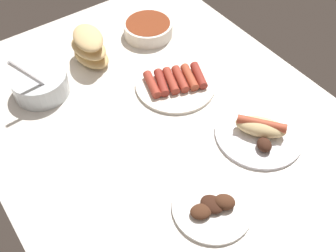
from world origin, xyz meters
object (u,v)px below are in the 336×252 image
(bowl_coleslaw, at_px, (40,83))
(bowl_chili, at_px, (148,28))
(plate_sausages, at_px, (176,83))
(plate_grilled_meat, at_px, (213,206))
(bread_stack, at_px, (89,47))
(plate_hotdog_assembled, at_px, (260,131))

(bowl_coleslaw, relative_size, bowl_chili, 1.01)
(plate_sausages, xyz_separation_m, bowl_coleslaw, (-0.20, -0.33, 0.02))
(plate_grilled_meat, xyz_separation_m, bread_stack, (-0.61, 0.02, 0.04))
(bowl_chili, xyz_separation_m, bread_stack, (0.01, -0.22, 0.03))
(bowl_chili, bearing_deg, bread_stack, -87.46)
(bowl_chili, height_order, bread_stack, bread_stack)
(plate_sausages, relative_size, bread_stack, 1.58)
(bowl_coleslaw, relative_size, bread_stack, 1.09)
(plate_grilled_meat, relative_size, bread_stack, 1.25)
(plate_sausages, height_order, bowl_coleslaw, bowl_coleslaw)
(plate_sausages, bearing_deg, bowl_chili, 164.07)
(plate_sausages, xyz_separation_m, bread_stack, (-0.24, -0.15, 0.04))
(plate_sausages, distance_m, bread_stack, 0.28)
(plate_grilled_meat, relative_size, plate_sausages, 0.79)
(plate_hotdog_assembled, relative_size, bread_stack, 1.56)
(plate_grilled_meat, distance_m, bowl_coleslaw, 0.60)
(plate_grilled_meat, bearing_deg, bowl_coleslaw, -164.59)
(plate_sausages, xyz_separation_m, plate_hotdog_assembled, (0.28, 0.07, 0.01))
(plate_hotdog_assembled, bearing_deg, bowl_chili, 179.62)
(plate_hotdog_assembled, distance_m, bread_stack, 0.56)
(plate_grilled_meat, xyz_separation_m, bowl_chili, (-0.62, 0.24, 0.02))
(plate_grilled_meat, height_order, plate_sausages, plate_grilled_meat)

